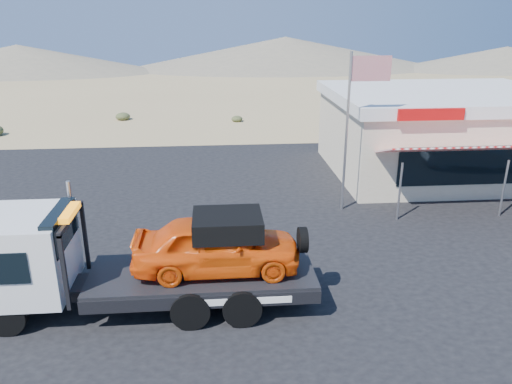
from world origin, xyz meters
The scene contains 6 objects.
ground centered at (0.00, 0.00, 0.00)m, with size 120.00×120.00×0.00m, color tan.
asphalt_lot centered at (2.00, 3.00, 0.01)m, with size 32.00×24.00×0.02m, color black.
tow_truck centered at (-2.18, -1.83, 1.50)m, with size 8.32×2.47×2.78m.
jerky_store centered at (10.50, 8.97, 1.99)m, with size 10.40×9.97×3.90m.
flagpole centered at (4.93, 4.50, 3.76)m, with size 1.55×0.10×6.00m.
distant_hills centered at (-9.77, 55.14, 1.89)m, with size 126.00×48.00×4.20m.
Camera 1 is at (-0.23, -13.41, 7.30)m, focal length 35.00 mm.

